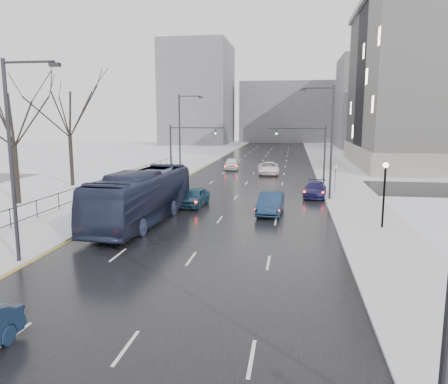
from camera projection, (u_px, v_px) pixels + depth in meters
The scene contains 25 objects.
road at pixel (255, 172), 59.63m from camera, with size 16.00×150.00×0.04m, color black.
cross_road at pixel (245, 185), 47.94m from camera, with size 130.00×10.00×0.04m, color black.
sidewalk_left at pixel (180, 170), 61.23m from camera, with size 5.00×150.00×0.16m, color silver.
sidewalk_right at pixel (334, 173), 58.00m from camera, with size 5.00×150.00×0.16m, color silver.
park_strip at pixel (116, 169), 62.70m from camera, with size 14.00×150.00×0.12m, color white.
tree_park_d at pixel (19, 204), 37.05m from camera, with size 8.75×8.75×12.50m, color black, non-canonical shape.
tree_park_e at pixel (73, 186), 46.85m from camera, with size 9.45×9.45×13.50m, color black, non-canonical shape.
iron_fence at pixel (44, 205), 32.26m from camera, with size 0.06×70.00×1.30m.
streetlight_r_near at pixel (447, 200), 8.74m from camera, with size 2.95×0.25×10.00m.
streetlight_r_mid at pixel (329, 137), 37.96m from camera, with size 2.95×0.25×10.00m.
streetlight_l_near at pixel (15, 152), 20.99m from camera, with size 2.95×0.25×10.00m.
streetlight_l_far at pixel (181, 132), 52.16m from camera, with size 2.95×0.25×10.00m.
lamppost_r_mid at pixel (385, 185), 28.23m from camera, with size 0.36×0.36×4.28m.
mast_signal_right at pixel (315, 148), 46.13m from camera, with size 6.10×0.33×6.50m.
mast_signal_left at pixel (180, 147), 48.38m from camera, with size 6.10×0.33×6.50m.
no_uturn_sign at pixel (335, 170), 42.25m from camera, with size 0.60×0.06×2.70m.
bldg_far_right at pixel (389, 103), 107.04m from camera, with size 24.00×20.00×22.00m, color slate.
bldg_far_left at pixel (198, 94), 123.98m from camera, with size 18.00×22.00×28.00m, color slate.
bldg_far_center at pixel (290, 112), 135.42m from camera, with size 30.00×18.00×18.00m, color slate.
bus at pixel (142, 197), 30.22m from camera, with size 3.06×13.10×3.65m, color #252D49.
sedan_center_near at pixel (194, 197), 36.15m from camera, with size 1.77×4.39×1.50m, color navy.
sedan_right_near at pixel (271, 203), 33.20m from camera, with size 1.72×4.93×1.62m, color navy.
sedan_right_cross at pixel (269, 168), 56.74m from camera, with size 2.58×5.60×1.56m, color white.
sedan_right_far at pixel (315, 189), 40.39m from camera, with size 1.94×4.77×1.38m, color #1D1A50.
sedan_center_far at pixel (232, 164), 61.75m from camera, with size 1.94×4.82×1.64m, color white.
Camera 1 is at (5.08, 0.81, 7.24)m, focal length 35.00 mm.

